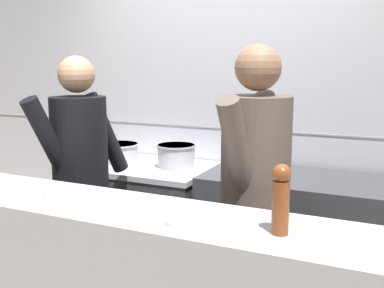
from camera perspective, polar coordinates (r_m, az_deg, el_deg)
The scene contains 10 objects.
wall_back_tiled at distance 3.57m, azimuth 4.62°, elevation 4.38°, with size 8.00×0.06×2.60m.
oven_range at distance 3.63m, azimuth -5.89°, elevation -9.43°, with size 1.05×0.71×0.88m.
prep_counter at distance 3.22m, azimuth 13.23°, elevation -12.07°, with size 1.28×0.65×0.91m.
stock_pot at distance 3.63m, azimuth -9.24°, elevation -1.01°, with size 0.32×0.32×0.15m.
sauce_pot at distance 3.40m, azimuth -2.02°, elevation -1.42°, with size 0.30×0.30×0.17m.
plated_dish_appetiser at distance 2.24m, azimuth -15.32°, elevation -6.02°, with size 0.24×0.24×0.02m.
plated_dish_dessert at distance 1.82m, azimuth -0.18°, elevation -9.43°, with size 0.22×0.22×0.02m.
pepper_mill at distance 1.67m, azimuth 11.21°, elevation -6.70°, with size 0.07×0.07×0.26m.
chef_head_cook at distance 2.93m, azimuth -13.92°, elevation -4.12°, with size 0.43×0.74×1.71m.
chef_sous at distance 2.36m, azimuth 7.97°, elevation -6.70°, with size 0.39×0.77×1.75m.
Camera 1 is at (1.23, -1.88, 1.66)m, focal length 42.00 mm.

